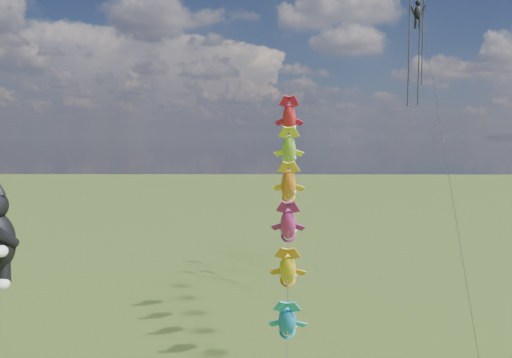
{
  "coord_description": "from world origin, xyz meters",
  "views": [
    {
      "loc": [
        9.49,
        -16.04,
        12.23
      ],
      "look_at": [
        9.11,
        14.94,
        9.65
      ],
      "focal_mm": 35.0,
      "sensor_mm": 36.0,
      "label": 1
    }
  ],
  "objects": [
    {
      "name": "parafoil_rig",
      "position": [
        19.87,
        17.92,
        20.21
      ],
      "size": [
        2.51,
        17.52,
        24.23
      ],
      "rotation": [
        0.0,
        0.0,
        -0.01
      ],
      "color": "brown",
      "rests_on": "ground"
    },
    {
      "name": "fish_windsock_rig",
      "position": [
        10.8,
        8.72,
        8.87
      ],
      "size": [
        1.4,
        15.95,
        15.79
      ],
      "rotation": [
        0.0,
        0.0,
        0.26
      ],
      "color": "brown",
      "rests_on": "ground"
    }
  ]
}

